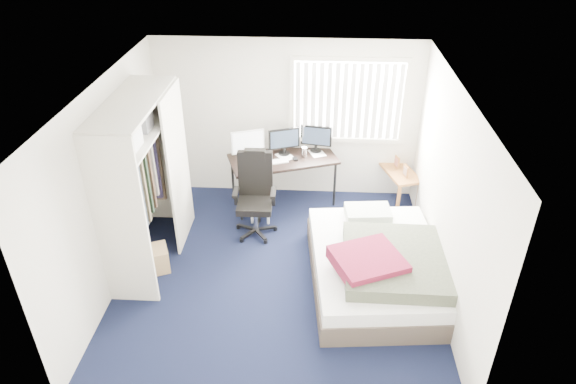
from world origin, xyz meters
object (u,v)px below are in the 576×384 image
(desk, at_px, (283,156))
(nightstand, at_px, (399,174))
(bed, at_px, (378,266))
(office_chair, at_px, (255,202))

(desk, relative_size, nightstand, 1.94)
(bed, bearing_deg, office_chair, 146.71)
(nightstand, height_order, bed, nightstand)
(desk, xyz_separation_m, nightstand, (1.80, 0.09, -0.32))
(desk, xyz_separation_m, bed, (1.32, -1.90, -0.52))
(office_chair, height_order, bed, office_chair)
(desk, distance_m, nightstand, 1.83)
(desk, relative_size, bed, 0.77)
(office_chair, xyz_separation_m, bed, (1.66, -1.09, -0.18))
(bed, bearing_deg, desk, 124.79)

